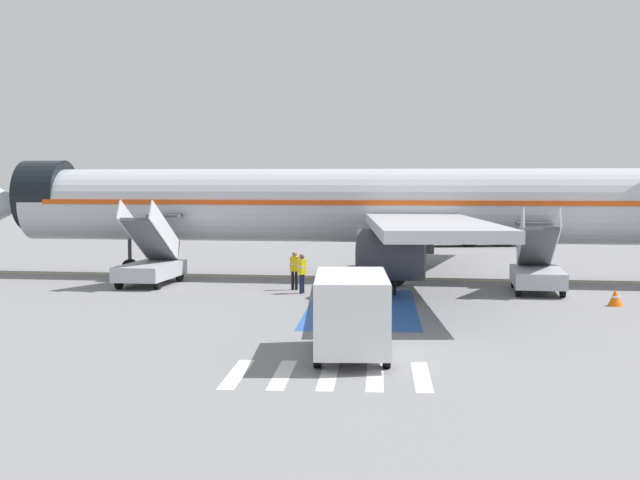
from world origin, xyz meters
The scene contains 17 objects.
ground_plane centered at (0.00, 0.00, 0.00)m, with size 600.00×600.00×0.00m, color slate.
apron_leadline_yellow centered at (-0.81, 0.73, 0.00)m, with size 0.20×80.54×0.01m, color gold.
apron_stand_patch_blue centered at (-0.81, -9.84, 0.00)m, with size 4.31×11.60×0.01m, color #2856A8.
apron_walkway_bar_0 centered at (-3.81, -22.36, 0.00)m, with size 0.44×3.60×0.01m, color silver.
apron_walkway_bar_1 centered at (-2.61, -22.36, 0.00)m, with size 0.44×3.60×0.01m, color silver.
apron_walkway_bar_2 centered at (-1.41, -22.36, 0.00)m, with size 0.44×3.60×0.01m, color silver.
apron_walkway_bar_3 centered at (-0.21, -22.36, 0.00)m, with size 0.44×3.60×0.01m, color silver.
apron_walkway_bar_4 centered at (0.99, -22.36, 0.00)m, with size 0.44×3.60×0.01m, color silver.
airliner centered at (-0.12, 0.67, 3.76)m, with size 46.50×34.11×11.75m.
boarding_stairs_forward centered at (-11.20, -2.84, 1.01)m, with size 2.60×5.37×4.17m.
boarding_stairs_aft centered at (7.01, -4.39, 0.98)m, with size 2.60×5.37×3.91m.
fuel_tanker centered at (5.84, 24.37, 1.88)m, with size 11.10×3.91×3.69m.
service_van_1 centered at (-0.90, -19.85, 1.40)m, with size 2.24×5.01×2.35m.
ground_crew_0 centered at (-3.59, -5.59, 1.02)m, with size 0.40×0.49×1.77m.
ground_crew_1 centered at (-4.05, -4.30, 1.03)m, with size 0.45×0.27×1.78m.
ground_crew_2 centered at (0.47, -5.98, 1.02)m, with size 0.45×0.27×1.76m.
traffic_cone_0 centered at (9.37, -8.72, 0.34)m, with size 0.61×0.61×0.68m.
Camera 1 is at (-0.07, -45.08, 5.01)m, focal length 50.00 mm.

